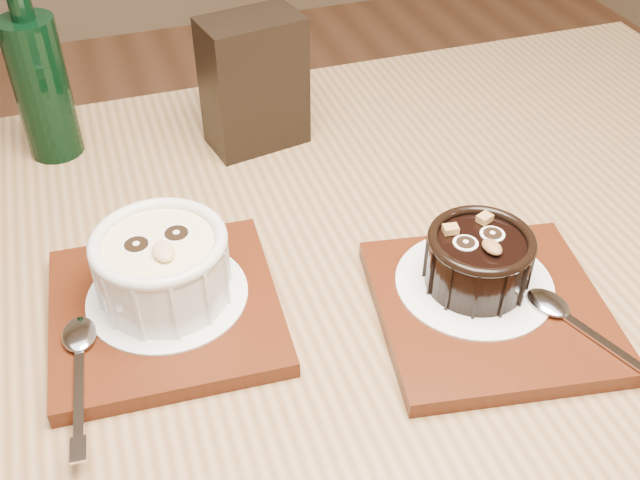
# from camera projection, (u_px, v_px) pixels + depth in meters

# --- Properties ---
(table) EXTENTS (1.21, 0.81, 0.75)m
(table) POSITION_uv_depth(u_px,v_px,m) (301.00, 379.00, 0.68)
(table) COLOR brown
(table) RESTS_ON ground
(tray_left) EXTENTS (0.19, 0.19, 0.01)m
(tray_left) POSITION_uv_depth(u_px,v_px,m) (166.00, 310.00, 0.60)
(tray_left) COLOR #4D1E0C
(tray_left) RESTS_ON table
(doily_left) EXTENTS (0.13, 0.13, 0.00)m
(doily_left) POSITION_uv_depth(u_px,v_px,m) (168.00, 295.00, 0.61)
(doily_left) COLOR white
(doily_left) RESTS_ON tray_left
(ramekin_white) EXTENTS (0.11, 0.11, 0.06)m
(ramekin_white) POSITION_uv_depth(u_px,v_px,m) (162.00, 264.00, 0.58)
(ramekin_white) COLOR silver
(ramekin_white) RESTS_ON doily_left
(spoon_left) EXTENTS (0.04, 0.14, 0.01)m
(spoon_left) POSITION_uv_depth(u_px,v_px,m) (79.00, 368.00, 0.54)
(spoon_left) COLOR silver
(spoon_left) RESTS_ON tray_left
(tray_right) EXTENTS (0.21, 0.21, 0.01)m
(tray_right) POSITION_uv_depth(u_px,v_px,m) (490.00, 309.00, 0.61)
(tray_right) COLOR #4D1E0C
(tray_right) RESTS_ON table
(doily_right) EXTENTS (0.13, 0.13, 0.00)m
(doily_right) POSITION_uv_depth(u_px,v_px,m) (474.00, 283.00, 0.62)
(doily_right) COLOR white
(doily_right) RESTS_ON tray_right
(ramekin_dark) EXTENTS (0.09, 0.09, 0.05)m
(ramekin_dark) POSITION_uv_depth(u_px,v_px,m) (479.00, 258.00, 0.60)
(ramekin_dark) COLOR black
(ramekin_dark) RESTS_ON doily_right
(spoon_right) EXTENTS (0.07, 0.14, 0.01)m
(spoon_right) POSITION_uv_depth(u_px,v_px,m) (585.00, 328.00, 0.57)
(spoon_right) COLOR silver
(spoon_right) RESTS_ON tray_right
(condiment_stand) EXTENTS (0.11, 0.08, 0.14)m
(condiment_stand) POSITION_uv_depth(u_px,v_px,m) (254.00, 83.00, 0.77)
(condiment_stand) COLOR black
(condiment_stand) RESTS_ON table
(green_bottle) EXTENTS (0.06, 0.06, 0.21)m
(green_bottle) POSITION_uv_depth(u_px,v_px,m) (41.00, 83.00, 0.75)
(green_bottle) COLOR black
(green_bottle) RESTS_ON table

